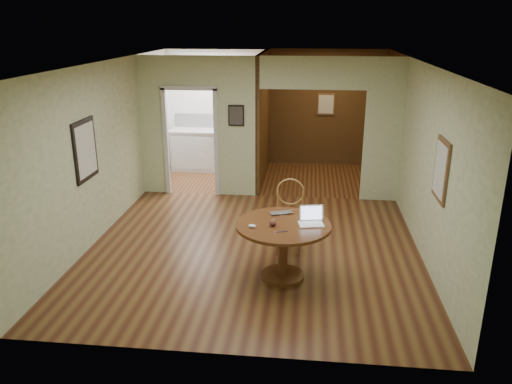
# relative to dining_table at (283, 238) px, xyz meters

# --- Properties ---
(floor) EXTENTS (5.00, 5.00, 0.00)m
(floor) POSITION_rel_dining_table_xyz_m (-0.50, 0.78, -0.58)
(floor) COLOR #462214
(floor) RESTS_ON ground
(room_shell) EXTENTS (5.20, 7.50, 5.00)m
(room_shell) POSITION_rel_dining_table_xyz_m (-0.97, 3.88, 0.71)
(room_shell) COLOR white
(room_shell) RESTS_ON ground
(dining_table) EXTENTS (1.25, 1.25, 0.78)m
(dining_table) POSITION_rel_dining_table_xyz_m (0.00, 0.00, 0.00)
(dining_table) COLOR #5C3217
(dining_table) RESTS_ON ground
(chair) EXTENTS (0.47, 0.47, 1.09)m
(chair) POSITION_rel_dining_table_xyz_m (0.04, 0.92, 0.03)
(chair) COLOR olive
(chair) RESTS_ON ground
(open_laptop) EXTENTS (0.35, 0.33, 0.22)m
(open_laptop) POSITION_rel_dining_table_xyz_m (0.36, 0.07, 0.26)
(open_laptop) COLOR white
(open_laptop) RESTS_ON dining_table
(closed_laptop) EXTENTS (0.37, 0.31, 0.03)m
(closed_laptop) POSITION_rel_dining_table_xyz_m (-0.03, 0.32, 0.22)
(closed_laptop) COLOR #BABABF
(closed_laptop) RESTS_ON dining_table
(mouse) EXTENTS (0.11, 0.08, 0.04)m
(mouse) POSITION_rel_dining_table_xyz_m (-0.39, -0.17, 0.23)
(mouse) COLOR white
(mouse) RESTS_ON dining_table
(wine_glass) EXTENTS (0.10, 0.10, 0.11)m
(wine_glass) POSITION_rel_dining_table_xyz_m (-0.13, -0.09, 0.26)
(wine_glass) COLOR white
(wine_glass) RESTS_ON dining_table
(pen) EXTENTS (0.14, 0.05, 0.01)m
(pen) POSITION_rel_dining_table_xyz_m (0.00, -0.27, 0.21)
(pen) COLOR #0C1458
(pen) RESTS_ON dining_table
(kitchen_cabinet) EXTENTS (2.06, 0.60, 0.94)m
(kitchen_cabinet) POSITION_rel_dining_table_xyz_m (-1.85, 4.98, -0.11)
(kitchen_cabinet) COLOR silver
(kitchen_cabinet) RESTS_ON ground
(grocery_bag) EXTENTS (0.27, 0.23, 0.26)m
(grocery_bag) POSITION_rel_dining_table_xyz_m (-1.64, 4.98, 0.49)
(grocery_bag) COLOR beige
(grocery_bag) RESTS_ON kitchen_cabinet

